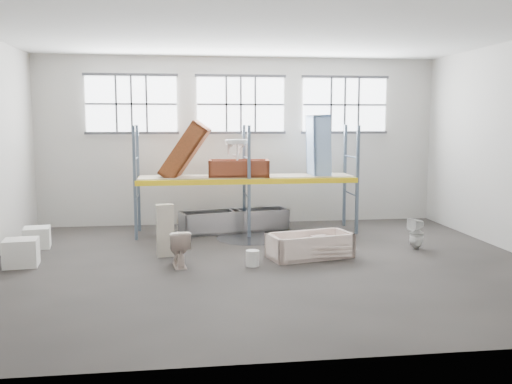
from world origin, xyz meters
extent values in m
cube|color=#403B37|center=(0.00, 0.00, -0.05)|extent=(12.00, 10.00, 0.10)
cube|color=silver|center=(0.00, 0.00, 5.05)|extent=(12.00, 10.00, 0.10)
cube|color=#B9B5AC|center=(0.00, 5.05, 2.50)|extent=(12.00, 0.10, 5.00)
cube|color=beige|center=(0.00, -5.05, 2.50)|extent=(12.00, 0.10, 5.00)
cube|color=white|center=(-3.20, 4.94, 3.60)|extent=(2.60, 0.04, 1.60)
cube|color=white|center=(0.00, 4.94, 3.60)|extent=(2.60, 0.04, 1.60)
cube|color=white|center=(3.20, 4.94, 3.60)|extent=(2.60, 0.04, 1.60)
cube|color=slate|center=(-3.00, 2.90, 1.50)|extent=(0.08, 0.08, 3.00)
cube|color=slate|center=(-3.00, 4.10, 1.50)|extent=(0.08, 0.08, 3.00)
cube|color=slate|center=(0.00, 2.90, 1.50)|extent=(0.08, 0.08, 3.00)
cube|color=slate|center=(0.00, 4.10, 1.50)|extent=(0.08, 0.08, 3.00)
cube|color=slate|center=(3.00, 2.90, 1.50)|extent=(0.08, 0.08, 3.00)
cube|color=slate|center=(3.00, 4.10, 1.50)|extent=(0.08, 0.08, 3.00)
cube|color=yellow|center=(0.00, 2.90, 1.50)|extent=(6.00, 0.10, 0.14)
cube|color=yellow|center=(0.00, 4.10, 1.50)|extent=(6.00, 0.10, 0.14)
cube|color=gray|center=(0.00, 3.50, 1.58)|extent=(5.90, 1.10, 0.03)
cylinder|color=black|center=(0.00, 2.70, 0.00)|extent=(1.80, 1.80, 0.00)
cube|color=beige|center=(1.37, 0.67, 0.28)|extent=(0.41, 0.29, 0.36)
imported|color=beige|center=(0.60, 0.57, 0.16)|extent=(0.57, 0.57, 0.16)
imported|color=beige|center=(-1.87, 0.05, 0.40)|extent=(0.54, 0.83, 0.80)
cube|color=beige|center=(-2.19, 1.01, 0.61)|extent=(0.42, 0.31, 1.21)
imported|color=white|center=(3.89, 0.94, 0.38)|extent=(0.44, 0.44, 0.76)
imported|color=silver|center=(-0.29, 3.17, 2.09)|extent=(0.77, 0.68, 0.57)
cylinder|color=silver|center=(-0.29, -0.14, 0.17)|extent=(0.36, 0.36, 0.34)
cube|color=silver|center=(-5.25, 0.50, 0.30)|extent=(0.75, 0.67, 0.60)
cube|color=silver|center=(-5.36, 2.28, 0.26)|extent=(0.70, 0.70, 0.51)
camera|label=1|loc=(-1.78, -11.81, 3.13)|focal=39.12mm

